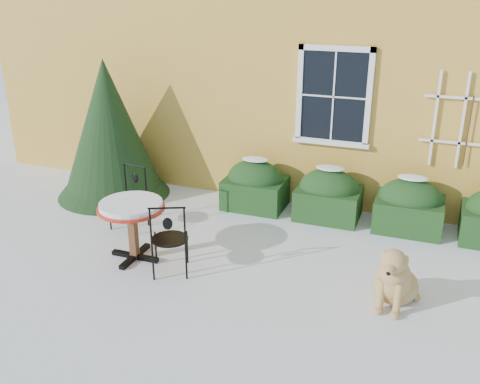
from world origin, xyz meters
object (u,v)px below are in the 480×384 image
at_px(patio_chair_near, 169,238).
at_px(evergreen_shrub, 110,142).
at_px(bistro_table, 131,212).
at_px(dog, 395,280).
at_px(patio_chair_far, 130,198).

bearing_deg(patio_chair_near, evergreen_shrub, -67.79).
distance_m(bistro_table, dog, 3.63).
xyz_separation_m(evergreen_shrub, patio_chair_near, (2.35, -2.23, -0.48)).
bearing_deg(patio_chair_near, bistro_table, -39.27).
distance_m(bistro_table, patio_chair_near, 0.73).
height_order(evergreen_shrub, dog, evergreen_shrub).
relative_size(patio_chair_far, dog, 1.07).
bearing_deg(patio_chair_far, bistro_table, -46.78).
bearing_deg(patio_chair_far, patio_chair_near, -30.83).
bearing_deg(evergreen_shrub, bistro_table, -50.83).
bearing_deg(dog, bistro_table, -170.58).
bearing_deg(evergreen_shrub, dog, -20.41).
distance_m(patio_chair_far, dog, 4.30).
relative_size(bistro_table, dog, 1.00).
bearing_deg(evergreen_shrub, patio_chair_far, -47.01).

